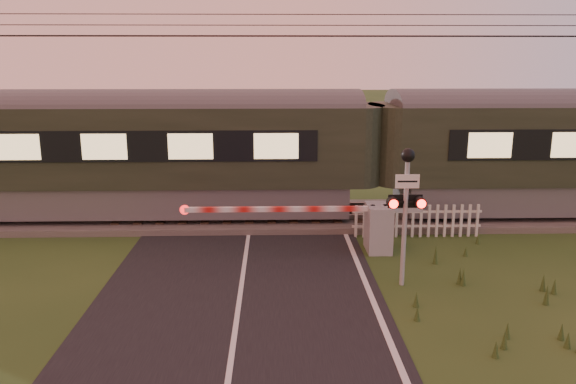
{
  "coord_description": "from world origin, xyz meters",
  "views": [
    {
      "loc": [
        0.73,
        -10.3,
        4.87
      ],
      "look_at": [
        1.07,
        3.2,
        1.65
      ],
      "focal_mm": 35.0,
      "sensor_mm": 36.0,
      "label": 1
    }
  ],
  "objects_px": {
    "train": "(374,151)",
    "picket_fence": "(417,221)",
    "crossing_signal": "(406,193)",
    "boom_gate": "(370,225)"
  },
  "relations": [
    {
      "from": "train",
      "to": "picket_fence",
      "type": "xyz_separation_m",
      "value": [
        0.91,
        -1.89,
        -1.65
      ]
    },
    {
      "from": "picket_fence",
      "to": "crossing_signal",
      "type": "bearing_deg",
      "value": -108.95
    },
    {
      "from": "train",
      "to": "crossing_signal",
      "type": "bearing_deg",
      "value": -92.75
    },
    {
      "from": "train",
      "to": "picket_fence",
      "type": "distance_m",
      "value": 2.67
    },
    {
      "from": "boom_gate",
      "to": "picket_fence",
      "type": "bearing_deg",
      "value": 36.1
    },
    {
      "from": "crossing_signal",
      "to": "picket_fence",
      "type": "height_order",
      "value": "crossing_signal"
    },
    {
      "from": "train",
      "to": "picket_fence",
      "type": "relative_size",
      "value": 10.87
    },
    {
      "from": "train",
      "to": "crossing_signal",
      "type": "height_order",
      "value": "train"
    },
    {
      "from": "boom_gate",
      "to": "crossing_signal",
      "type": "bearing_deg",
      "value": -81.67
    },
    {
      "from": "boom_gate",
      "to": "crossing_signal",
      "type": "relative_size",
      "value": 2.03
    }
  ]
}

